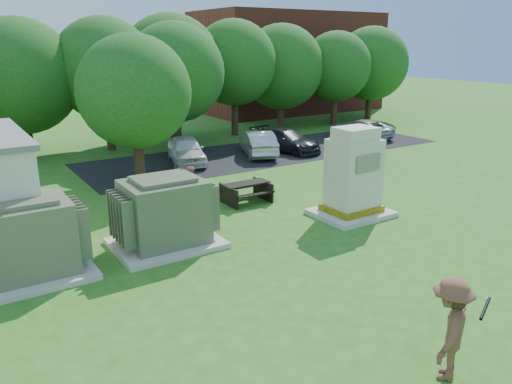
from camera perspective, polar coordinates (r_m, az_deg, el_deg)
ground at (r=12.80m, az=9.89°, el=-9.99°), size 120.00×120.00×0.00m
brick_building at (r=43.80m, az=3.62°, el=14.58°), size 15.00×8.00×8.00m
parking_strip at (r=27.00m, az=1.58°, el=4.63°), size 20.00×6.00×0.01m
transformer_left at (r=13.71m, az=-24.84°, el=-5.09°), size 3.00×2.40×2.07m
transformer_right at (r=14.56m, az=-10.40°, el=-2.50°), size 3.00×2.40×2.07m
generator_cabinet at (r=17.04m, az=11.04°, el=1.59°), size 2.49×2.04×3.04m
picnic_table at (r=18.39m, az=-1.13°, el=0.23°), size 1.73×1.30×0.74m
batter at (r=9.56m, az=21.25°, el=-14.40°), size 1.42×1.19×1.90m
person_at_picnic at (r=17.92m, az=-7.28°, el=0.61°), size 0.76×0.60×1.51m
person_walking_right at (r=23.93m, az=13.49°, el=4.88°), size 0.96×1.19×1.90m
car_white at (r=24.56m, az=-7.98°, el=4.78°), size 2.57×4.11×1.30m
car_silver_a at (r=26.05m, az=0.22°, el=5.63°), size 2.72×4.17×1.30m
car_dark at (r=27.07m, az=3.41°, el=5.92°), size 2.62×4.42×1.20m
car_silver_b at (r=31.51m, az=11.91°, el=7.09°), size 2.12×4.21×1.14m
batting_equipment at (r=9.84m, az=24.33°, el=-11.94°), size 1.02×0.48×0.15m
tree_row at (r=28.51m, az=-13.30°, el=13.27°), size 41.30×13.30×7.30m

